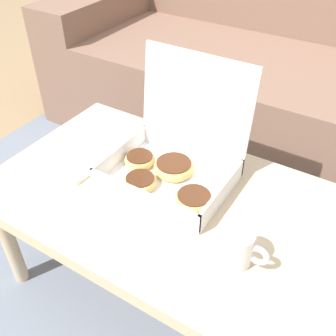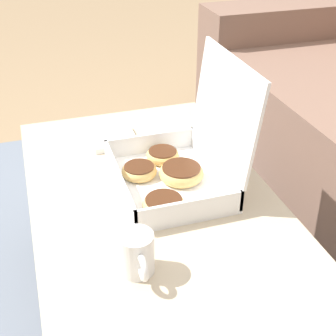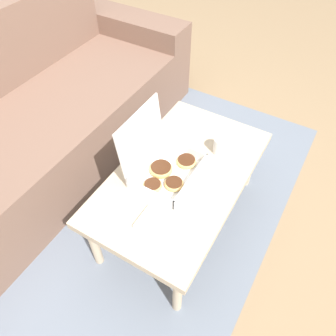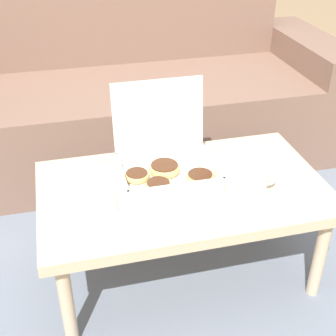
{
  "view_description": "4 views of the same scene",
  "coord_description": "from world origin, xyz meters",
  "views": [
    {
      "loc": [
        0.4,
        -0.83,
        1.12
      ],
      "look_at": [
        -0.04,
        -0.13,
        0.46
      ],
      "focal_mm": 42.0,
      "sensor_mm": 36.0,
      "label": 1
    },
    {
      "loc": [
        0.9,
        -0.43,
        1.07
      ],
      "look_at": [
        -0.04,
        -0.13,
        0.46
      ],
      "focal_mm": 50.0,
      "sensor_mm": 36.0,
      "label": 2
    },
    {
      "loc": [
        -0.93,
        -0.65,
        1.62
      ],
      "look_at": [
        -0.04,
        -0.13,
        0.46
      ],
      "focal_mm": 35.0,
      "sensor_mm": 36.0,
      "label": 3
    },
    {
      "loc": [
        -0.38,
        -1.48,
        1.32
      ],
      "look_at": [
        -0.04,
        -0.13,
        0.46
      ],
      "focal_mm": 50.0,
      "sensor_mm": 36.0,
      "label": 4
    }
  ],
  "objects": [
    {
      "name": "coffee_table",
      "position": [
        0.0,
        -0.18,
        0.36
      ],
      "size": [
        1.0,
        0.58,
        0.41
      ],
      "color": "#C6B293",
      "rests_on": "ground_plane"
    },
    {
      "name": "ground_plane",
      "position": [
        0.0,
        0.0,
        0.0
      ],
      "size": [
        12.0,
        12.0,
        0.0
      ],
      "primitive_type": "plane",
      "color": "#937756"
    },
    {
      "name": "napkin_stack",
      "position": [
        -0.31,
        -0.21,
        0.41
      ],
      "size": [
        0.13,
        0.13,
        0.02
      ],
      "color": "white",
      "rests_on": "coffee_table"
    },
    {
      "name": "pastry_box",
      "position": [
        -0.04,
        -0.1,
        0.46
      ],
      "size": [
        0.33,
        0.29,
        0.32
      ],
      "color": "white",
      "rests_on": "coffee_table"
    },
    {
      "name": "coffee_mug",
      "position": [
        0.23,
        -0.28,
        0.45
      ],
      "size": [
        0.11,
        0.07,
        0.09
      ],
      "color": "white",
      "rests_on": "coffee_table"
    },
    {
      "name": "couch",
      "position": [
        0.0,
        0.82,
        0.3
      ],
      "size": [
        2.21,
        0.85,
        0.89
      ],
      "color": "#7A5B4C",
      "rests_on": "ground_plane"
    },
    {
      "name": "area_rug",
      "position": [
        0.0,
        0.3,
        0.01
      ],
      "size": [
        2.33,
        1.97,
        0.01
      ],
      "primitive_type": "cube",
      "color": "slate",
      "rests_on": "ground_plane"
    }
  ]
}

